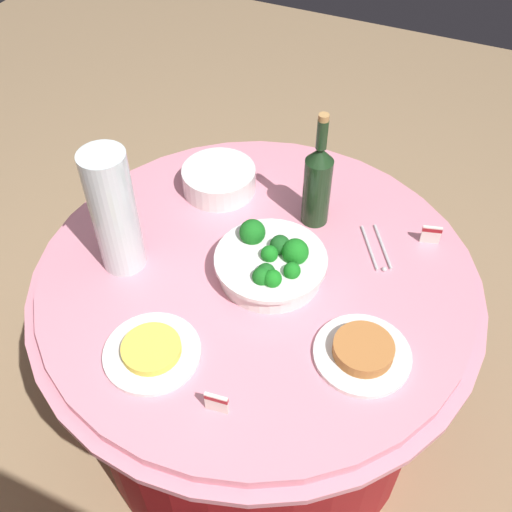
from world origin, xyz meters
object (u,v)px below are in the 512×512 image
broccoli_bowl (271,263)px  plate_stack (219,179)px  label_placard_mid (216,402)px  label_placard_front (431,234)px  decorative_fruit_vase (116,219)px  serving_tongs (377,249)px  food_plate_fried_egg (152,351)px  wine_bottle (317,183)px  food_plate_peanuts (363,352)px

broccoli_bowl → plate_stack: broccoli_bowl is taller
plate_stack → label_placard_mid: 0.71m
label_placard_front → broccoli_bowl: bearing=39.2°
decorative_fruit_vase → serving_tongs: bearing=-152.4°
broccoli_bowl → label_placard_front: bearing=-140.8°
label_placard_front → food_plate_fried_egg: bearing=51.2°
food_plate_fried_egg → decorative_fruit_vase: bearing=-46.0°
broccoli_bowl → food_plate_fried_egg: broccoli_bowl is taller
wine_bottle → label_placard_front: size_ratio=6.11×
food_plate_fried_egg → label_placard_front: size_ratio=4.00×
label_placard_mid → wine_bottle: bearing=-88.5°
decorative_fruit_vase → label_placard_front: (-0.70, -0.39, -0.12)m
decorative_fruit_vase → wine_bottle: bearing=-138.3°
wine_bottle → label_placard_mid: (-0.02, 0.63, -0.10)m
serving_tongs → label_placard_mid: (0.17, 0.59, 0.03)m
plate_stack → food_plate_peanuts: size_ratio=0.95×
broccoli_bowl → wine_bottle: bearing=-97.1°
food_plate_peanuts → broccoli_bowl: bearing=-26.8°
broccoli_bowl → label_placard_front: (-0.34, -0.28, -0.01)m
plate_stack → wine_bottle: wine_bottle is taller
label_placard_mid → decorative_fruit_vase: bearing=-34.9°
wine_bottle → food_plate_fried_egg: 0.60m
plate_stack → food_plate_fried_egg: bearing=101.6°
food_plate_fried_egg → label_placard_front: 0.78m
broccoli_bowl → food_plate_fried_egg: 0.36m
food_plate_fried_egg → label_placard_front: (-0.49, -0.61, 0.02)m
serving_tongs → label_placard_mid: size_ratio=2.90×
decorative_fruit_vase → label_placard_mid: (-0.41, 0.28, -0.12)m
decorative_fruit_vase → food_plate_fried_egg: decorative_fruit_vase is taller
broccoli_bowl → food_plate_peanuts: (-0.28, 0.14, -0.02)m
plate_stack → decorative_fruit_vase: size_ratio=0.62×
wine_bottle → plate_stack: bearing=-1.9°
plate_stack → serving_tongs: (-0.49, 0.05, -0.03)m
wine_bottle → label_placard_front: bearing=-172.5°
label_placard_mid → plate_stack: bearing=-63.9°
food_plate_peanuts → label_placard_mid: bearing=46.8°
wine_bottle → label_placard_front: (-0.31, -0.04, -0.10)m
serving_tongs → food_plate_peanuts: (-0.06, 0.33, 0.01)m
decorative_fruit_vase → food_plate_fried_egg: (-0.21, 0.22, -0.14)m
broccoli_bowl → label_placard_front: 0.44m
broccoli_bowl → wine_bottle: size_ratio=0.83×
wine_bottle → label_placard_mid: size_ratio=6.11×
food_plate_fried_egg → label_placard_mid: size_ratio=4.00×
serving_tongs → wine_bottle: bearing=-13.0°
serving_tongs → food_plate_peanuts: 0.34m
broccoli_bowl → label_placard_front: size_ratio=5.09×
broccoli_bowl → food_plate_fried_egg: (0.15, 0.33, -0.03)m
broccoli_bowl → label_placard_front: broccoli_bowl is taller
broccoli_bowl → wine_bottle: wine_bottle is taller
broccoli_bowl → plate_stack: (0.27, -0.24, -0.01)m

